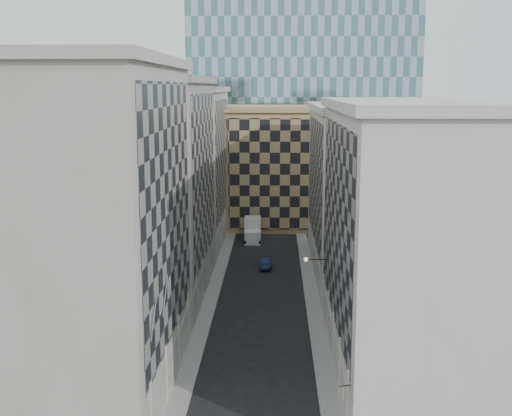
# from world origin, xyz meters

# --- Properties ---
(sidewalk_west) EXTENTS (1.50, 100.00, 0.15)m
(sidewalk_west) POSITION_xyz_m (-5.25, 30.00, 0.07)
(sidewalk_west) COLOR gray
(sidewalk_west) RESTS_ON ground
(sidewalk_east) EXTENTS (1.50, 100.00, 0.15)m
(sidewalk_east) POSITION_xyz_m (5.25, 30.00, 0.07)
(sidewalk_east) COLOR gray
(sidewalk_east) RESTS_ON ground
(bldg_left_a) EXTENTS (10.80, 22.80, 23.70)m
(bldg_left_a) POSITION_xyz_m (-10.88, 11.00, 11.82)
(bldg_left_a) COLOR #9B978B
(bldg_left_a) RESTS_ON ground
(bldg_left_b) EXTENTS (10.80, 22.80, 22.70)m
(bldg_left_b) POSITION_xyz_m (-10.88, 33.00, 11.32)
(bldg_left_b) COLOR gray
(bldg_left_b) RESTS_ON ground
(bldg_left_c) EXTENTS (10.80, 22.80, 21.70)m
(bldg_left_c) POSITION_xyz_m (-10.88, 55.00, 10.83)
(bldg_left_c) COLOR #9B978B
(bldg_left_c) RESTS_ON ground
(bldg_right_a) EXTENTS (10.80, 26.80, 20.70)m
(bldg_right_a) POSITION_xyz_m (10.88, 15.00, 10.32)
(bldg_right_a) COLOR beige
(bldg_right_a) RESTS_ON ground
(bldg_right_b) EXTENTS (10.80, 28.80, 19.70)m
(bldg_right_b) POSITION_xyz_m (10.89, 42.00, 9.85)
(bldg_right_b) COLOR beige
(bldg_right_b) RESTS_ON ground
(tan_block) EXTENTS (16.80, 14.80, 18.80)m
(tan_block) POSITION_xyz_m (2.00, 67.90, 9.44)
(tan_block) COLOR tan
(tan_block) RESTS_ON ground
(church_tower) EXTENTS (7.20, 7.20, 51.50)m
(church_tower) POSITION_xyz_m (0.00, 82.00, 26.95)
(church_tower) COLOR #312B26
(church_tower) RESTS_ON ground
(flagpoles_left) EXTENTS (0.10, 6.33, 2.33)m
(flagpoles_left) POSITION_xyz_m (-5.90, 6.00, 8.00)
(flagpoles_left) COLOR gray
(flagpoles_left) RESTS_ON ground
(bracket_lamp) EXTENTS (1.98, 0.36, 0.36)m
(bracket_lamp) POSITION_xyz_m (4.38, 24.00, 6.20)
(bracket_lamp) COLOR black
(bracket_lamp) RESTS_ON ground
(box_truck) EXTENTS (2.49, 5.81, 3.16)m
(box_truck) POSITION_xyz_m (-1.87, 56.91, 1.37)
(box_truck) COLOR white
(box_truck) RESTS_ON ground
(dark_car) EXTENTS (1.41, 3.88, 1.27)m
(dark_car) POSITION_xyz_m (0.22, 42.62, 0.64)
(dark_car) COLOR #101D3D
(dark_car) RESTS_ON ground
(shop_sign) EXTENTS (0.77, 0.67, 0.76)m
(shop_sign) POSITION_xyz_m (5.42, 3.00, 3.84)
(shop_sign) COLOR black
(shop_sign) RESTS_ON ground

